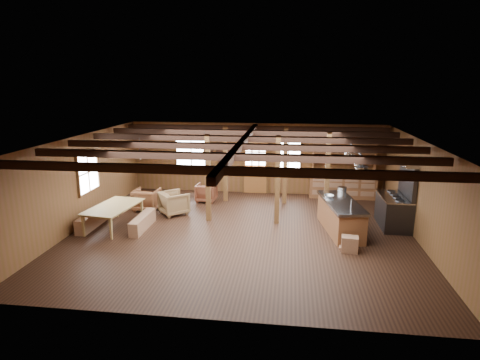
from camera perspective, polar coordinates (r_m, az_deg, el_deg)
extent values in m
cube|color=black|center=(12.04, 0.23, -7.58)|extent=(10.00, 9.00, 0.02)
cube|color=black|center=(11.31, 0.24, 5.83)|extent=(10.00, 9.00, 0.02)
cube|color=brown|center=(13.16, -21.96, -0.29)|extent=(0.02, 9.00, 2.80)
cube|color=brown|center=(12.07, 24.56, -1.77)|extent=(0.02, 9.00, 2.80)
cube|color=brown|center=(15.97, 2.23, 3.09)|extent=(10.00, 0.02, 2.80)
cube|color=brown|center=(7.38, -4.14, -10.13)|extent=(10.00, 0.02, 2.80)
cube|color=black|center=(7.93, -2.87, 1.34)|extent=(9.80, 0.12, 0.18)
cube|color=black|center=(9.38, -1.27, 3.33)|extent=(9.80, 0.12, 0.18)
cube|color=black|center=(10.84, -0.09, 4.78)|extent=(9.80, 0.12, 0.18)
cube|color=black|center=(12.31, 0.81, 5.88)|extent=(9.80, 0.12, 0.18)
cube|color=black|center=(13.79, 1.52, 6.75)|extent=(9.80, 0.12, 0.18)
cube|color=black|center=(15.07, 2.03, 7.36)|extent=(9.80, 0.12, 0.18)
cube|color=black|center=(11.33, 0.24, 5.18)|extent=(0.18, 8.82, 0.18)
cube|color=#452C13|center=(12.74, -4.57, 0.25)|extent=(0.15, 0.15, 2.80)
cube|color=#452C13|center=(14.82, -2.08, 2.23)|extent=(0.15, 0.15, 2.80)
cube|color=#452C13|center=(12.49, 5.36, -0.05)|extent=(0.15, 0.15, 2.80)
cube|color=#452C13|center=(14.63, 6.46, 2.00)|extent=(0.15, 0.15, 2.80)
cube|color=#452C13|center=(13.51, 12.31, 0.76)|extent=(0.15, 0.15, 2.80)
cube|color=brown|center=(16.09, 2.18, 0.07)|extent=(0.90, 0.06, 1.10)
cube|color=#452C13|center=(16.03, 0.49, 1.86)|extent=(0.06, 0.08, 2.10)
cube|color=#452C13|center=(15.95, 3.91, 1.76)|extent=(0.06, 0.08, 2.10)
cube|color=#452C13|center=(15.79, 2.23, 5.61)|extent=(1.02, 0.08, 0.06)
cube|color=white|center=(15.88, 2.21, 3.58)|extent=(0.84, 0.02, 0.90)
cube|color=white|center=(16.32, -6.94, 3.94)|extent=(1.20, 0.02, 1.20)
cube|color=#452C13|center=(16.32, -6.94, 3.94)|extent=(1.32, 0.06, 1.32)
cube|color=white|center=(15.82, 6.92, 3.63)|extent=(0.90, 0.02, 1.20)
cube|color=#452C13|center=(15.82, 6.92, 3.63)|extent=(1.02, 0.06, 1.32)
cube|color=white|center=(13.52, -20.84, 1.04)|extent=(0.02, 1.20, 1.20)
cube|color=#452C13|center=(13.52, -20.84, 1.04)|extent=(0.14, 1.24, 1.32)
cube|color=beige|center=(16.01, -2.43, 4.57)|extent=(0.50, 0.03, 0.40)
cube|color=black|center=(16.00, -2.43, 4.56)|extent=(0.55, 0.02, 0.45)
cube|color=beige|center=(16.14, -4.53, 4.25)|extent=(0.35, 0.03, 0.45)
cube|color=black|center=(16.13, -4.54, 4.25)|extent=(0.40, 0.02, 0.50)
cube|color=beige|center=(16.10, -2.41, 2.81)|extent=(0.40, 0.03, 0.30)
cube|color=black|center=(16.09, -2.42, 2.81)|extent=(0.45, 0.02, 0.35)
cube|color=brown|center=(15.94, 14.35, -0.86)|extent=(2.50, 0.55, 0.90)
cube|color=brown|center=(15.81, 14.47, 0.80)|extent=(2.55, 0.60, 0.06)
cube|color=brown|center=(15.78, 14.54, 2.52)|extent=(2.30, 0.35, 0.04)
cube|color=brown|center=(15.72, 14.62, 3.77)|extent=(2.30, 0.35, 0.04)
cube|color=brown|center=(15.67, 14.70, 5.03)|extent=(2.30, 0.35, 0.04)
cube|color=brown|center=(15.62, 10.42, 3.92)|extent=(0.04, 0.35, 1.40)
cube|color=brown|center=(15.91, 18.73, 3.60)|extent=(0.04, 0.35, 1.40)
cylinder|color=#313134|center=(12.08, -14.08, 4.81)|extent=(0.02, 0.02, 0.45)
cone|color=silver|center=(12.14, -13.99, 3.29)|extent=(0.36, 0.36, 0.22)
cylinder|color=#313134|center=(13.55, -5.05, 6.12)|extent=(0.02, 0.02, 0.45)
cone|color=silver|center=(13.60, -5.03, 4.77)|extent=(0.36, 0.36, 0.22)
cylinder|color=#313134|center=(11.70, 16.11, 4.27)|extent=(0.04, 3.00, 0.04)
cylinder|color=#313134|center=(10.40, 16.72, 2.39)|extent=(0.01, 0.01, 0.24)
cylinder|color=#B8BBBF|center=(10.44, 16.65, 1.37)|extent=(0.21, 0.21, 0.14)
cylinder|color=#313134|center=(10.75, 17.12, 2.61)|extent=(0.01, 0.01, 0.28)
cylinder|color=#313134|center=(10.79, 17.04, 1.51)|extent=(0.27, 0.27, 0.14)
cylinder|color=#313134|center=(11.06, 16.55, 3.19)|extent=(0.01, 0.01, 0.19)
cylinder|color=#B8BBBF|center=(11.09, 16.50, 2.35)|extent=(0.20, 0.20, 0.14)
cylinder|color=#313134|center=(11.40, 16.59, 3.36)|extent=(0.01, 0.01, 0.25)
cylinder|color=#313134|center=(11.44, 16.52, 2.41)|extent=(0.22, 0.22, 0.14)
cylinder|color=#313134|center=(11.71, 15.86, 3.76)|extent=(0.01, 0.01, 0.22)
cylinder|color=#B8BBBF|center=(11.74, 15.80, 2.90)|extent=(0.20, 0.20, 0.14)
cylinder|color=#313134|center=(12.06, 16.01, 3.87)|extent=(0.01, 0.01, 0.28)
cylinder|color=#313134|center=(12.10, 15.94, 2.89)|extent=(0.19, 0.19, 0.14)
cylinder|color=#313134|center=(12.36, 15.18, 4.33)|extent=(0.01, 0.01, 0.21)
cylinder|color=#B8BBBF|center=(12.39, 15.13, 3.53)|extent=(0.23, 0.23, 0.14)
cylinder|color=#313134|center=(12.70, 15.25, 4.51)|extent=(0.01, 0.01, 0.24)
cylinder|color=#313134|center=(12.74, 15.20, 3.67)|extent=(0.21, 0.21, 0.14)
cylinder|color=#313134|center=(13.05, 15.25, 4.64)|extent=(0.01, 0.01, 0.29)
cylinder|color=#B8BBBF|center=(13.08, 15.19, 3.71)|extent=(0.22, 0.22, 0.14)
cube|color=brown|center=(12.41, 14.07, -5.18)|extent=(1.20, 2.50, 0.86)
cube|color=#B8BBBF|center=(12.26, 14.19, -3.11)|extent=(1.29, 2.61, 0.08)
cylinder|color=#313134|center=(11.70, 14.53, -3.96)|extent=(0.44, 0.44, 0.06)
cylinder|color=#B8BBBF|center=(11.68, 15.55, -3.28)|extent=(0.03, 0.03, 0.30)
cube|color=brown|center=(11.10, 15.33, -8.79)|extent=(0.51, 0.39, 0.43)
cube|color=#313134|center=(13.30, 21.03, -4.24)|extent=(0.83, 1.56, 0.94)
cube|color=#B8BBBF|center=(13.16, 21.21, -2.21)|extent=(0.85, 1.58, 0.04)
cube|color=#313134|center=(13.11, 22.78, 0.08)|extent=(0.12, 1.56, 1.04)
cube|color=#B8BBBF|center=(12.97, 22.49, 2.33)|extent=(0.40, 1.67, 0.05)
imported|color=#9A7C46|center=(12.92, -17.30, -5.03)|extent=(1.36, 2.11, 0.70)
cube|color=brown|center=(13.28, -20.23, -5.30)|extent=(0.31, 1.65, 0.45)
cube|color=brown|center=(12.63, -13.67, -5.85)|extent=(0.29, 1.56, 0.43)
imported|color=brown|center=(14.36, -13.12, -2.71)|extent=(0.84, 0.86, 0.76)
imported|color=#5D2E1C|center=(15.05, -4.80, -1.80)|extent=(0.75, 0.77, 0.67)
imported|color=brown|center=(13.75, -9.36, -3.23)|extent=(1.19, 1.19, 0.78)
cylinder|color=#B8BBBF|center=(13.20, 14.33, -1.34)|extent=(0.29, 0.29, 0.17)
imported|color=silver|center=(12.56, 12.53, -2.25)|extent=(0.30, 0.30, 0.07)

